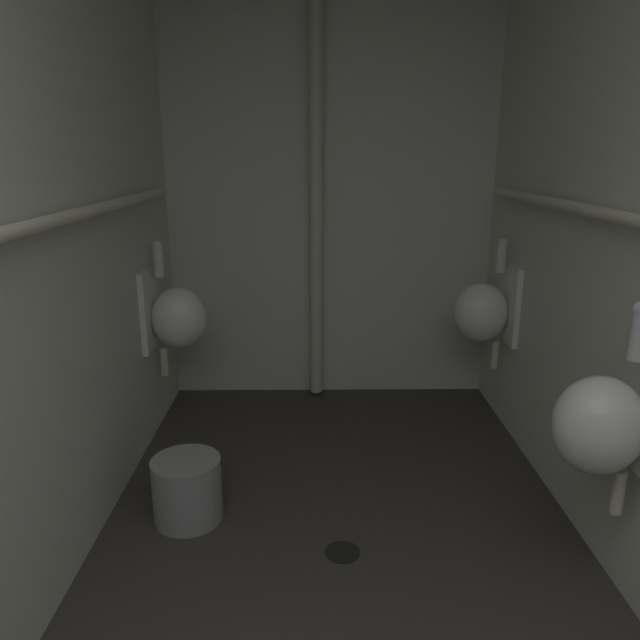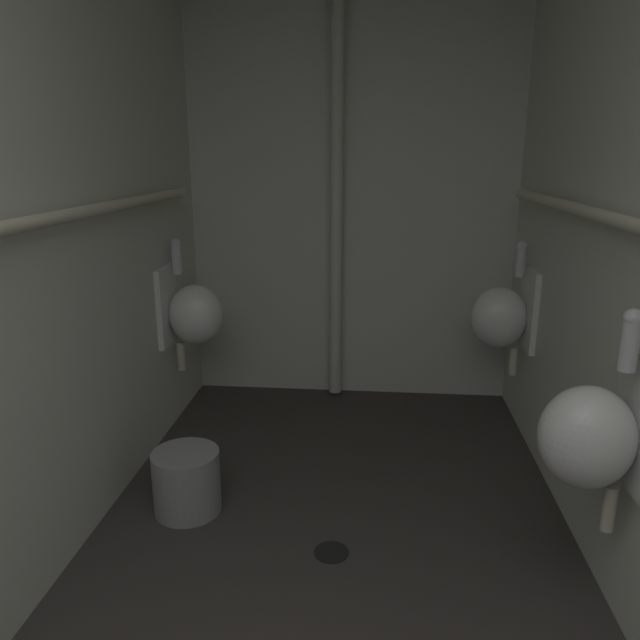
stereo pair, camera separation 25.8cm
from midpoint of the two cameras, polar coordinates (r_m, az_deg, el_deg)
floor at (r=2.41m, az=-1.15°, el=-25.25°), size 2.13×3.98×0.08m
wall_left at (r=2.11m, az=-31.09°, el=8.73°), size 0.06×3.98×2.73m
wall_back at (r=3.78m, az=-1.02°, el=13.05°), size 2.13×0.06×2.73m
urinal_left_mid at (r=3.38m, az=-15.72°, el=0.35°), size 0.32×0.30×0.76m
urinal_right_mid at (r=2.17m, az=22.36°, el=-8.98°), size 0.32×0.30×0.76m
urinal_right_far at (r=3.46m, az=13.33°, el=0.87°), size 0.32×0.30×0.76m
supply_pipe_left at (r=2.06m, az=-29.01°, el=7.67°), size 0.06×3.16×0.06m
standpipe_back_wall at (r=3.68m, az=-2.45°, el=12.96°), size 0.08×0.08×2.68m
floor_drain at (r=2.56m, az=-0.93°, el=-21.15°), size 0.14×0.14×0.01m
waste_bin at (r=2.77m, az=-15.20°, el=-15.27°), size 0.30×0.30×0.28m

